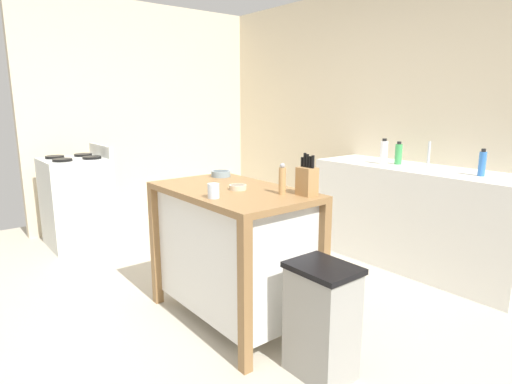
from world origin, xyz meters
The scene contains 16 objects.
ground_plane centered at (0.00, 0.00, 0.00)m, with size 6.64×6.64×0.00m, color #BCB29E.
wall_back centered at (0.00, 2.32, 1.30)m, with size 5.64×0.10×2.60m, color beige.
wall_left centered at (-2.82, 0.86, 1.30)m, with size 0.10×2.92×2.60m, color beige.
kitchen_island centered at (0.00, 0.13, 0.51)m, with size 1.13×0.67×0.91m.
knife_block centered at (0.45, 0.37, 1.00)m, with size 0.11×0.09×0.25m.
bowl_ceramic_wide centered at (0.05, 0.14, 0.93)m, with size 0.11×0.11×0.03m.
bowl_ceramic_small centered at (-0.42, 0.33, 0.93)m, with size 0.14×0.14×0.04m.
drinking_cup centered at (0.16, -0.12, 0.95)m, with size 0.07×0.07×0.09m.
pepper_grinder centered at (0.33, 0.27, 1.00)m, with size 0.04×0.04×0.19m.
trash_bin centered at (0.81, 0.14, 0.32)m, with size 0.36×0.28×0.63m.
sink_counter centered at (0.24, 1.97, 0.45)m, with size 1.88×0.60×0.90m.
sink_faucet centered at (0.24, 2.11, 1.01)m, with size 0.02×0.02×0.22m.
bottle_dish_soap centered at (0.01, 1.99, 1.00)m, with size 0.06×0.06×0.21m.
bottle_hand_soap centered at (-0.08, 1.90, 1.01)m, with size 0.07×0.07×0.23m.
bottle_spray_cleaner centered at (0.77, 1.95, 1.00)m, with size 0.05×0.05×0.21m.
stove centered at (-2.27, -0.21, 0.46)m, with size 0.60×0.60×1.02m.
Camera 1 is at (2.22, -1.45, 1.47)m, focal length 29.98 mm.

